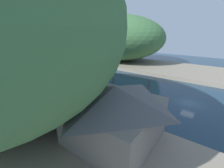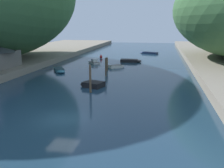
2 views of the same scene
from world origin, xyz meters
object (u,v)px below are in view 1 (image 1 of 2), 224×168
at_px(person_on_quay, 127,116).
at_px(boat_open_rowboat, 92,78).
at_px(channel_buoy_near, 50,76).
at_px(boat_red_skiff, 136,90).
at_px(boat_cabin_cruiser, 79,73).
at_px(boat_far_upstream, 56,65).
at_px(boat_near_quay, 67,81).
at_px(waterfront_building, 114,112).
at_px(boat_moored_right, 84,93).
at_px(boathouse_shed, 64,101).

bearing_deg(person_on_quay, boat_open_rowboat, -18.93).
bearing_deg(channel_buoy_near, boat_open_rowboat, -63.30).
bearing_deg(boat_red_skiff, boat_cabin_cruiser, 12.10).
distance_m(boat_far_upstream, boat_near_quay, 22.85).
relative_size(waterfront_building, boat_far_upstream, 1.95).
bearing_deg(channel_buoy_near, boat_near_quay, -87.47).
relative_size(boat_cabin_cruiser, boat_near_quay, 1.27).
xyz_separation_m(boat_red_skiff, boat_open_rowboat, (0.77, 15.43, -0.08)).
xyz_separation_m(boat_red_skiff, boat_moored_right, (-8.41, 9.34, -0.08)).
xyz_separation_m(boat_near_quay, person_on_quay, (-8.90, -25.20, 1.84)).
bearing_deg(waterfront_building, boat_open_rowboat, 48.91).
bearing_deg(person_on_quay, waterfront_building, 112.10).
xyz_separation_m(boat_far_upstream, boat_red_skiff, (-5.31, -40.05, 0.08)).
bearing_deg(boat_cabin_cruiser, boat_open_rowboat, -15.07).
distance_m(boat_far_upstream, boat_open_rowboat, 25.04).
relative_size(boat_near_quay, channel_buoy_near, 3.49).
bearing_deg(boat_near_quay, waterfront_building, -156.31).
xyz_separation_m(waterfront_building, boat_far_upstream, (23.17, 45.98, -4.56)).
relative_size(boat_cabin_cruiser, channel_buoy_near, 4.43).
bearing_deg(person_on_quay, boathouse_shed, 35.75).
bearing_deg(boat_moored_right, boat_open_rowboat, -177.17).
relative_size(waterfront_building, boat_cabin_cruiser, 2.31).
xyz_separation_m(boat_cabin_cruiser, boat_moored_right, (-11.05, -13.84, -0.03)).
xyz_separation_m(boat_moored_right, person_on_quay, (-5.52, -14.86, 1.88)).
bearing_deg(person_on_quay, boat_moored_right, -4.25).
relative_size(waterfront_building, boat_red_skiff, 3.00).
bearing_deg(boat_open_rowboat, waterfront_building, -81.36).
xyz_separation_m(boathouse_shed, channel_buoy_near, (12.09, 23.26, -2.79)).
height_order(boathouse_shed, boat_red_skiff, boathouse_shed).
height_order(boathouse_shed, boat_far_upstream, boathouse_shed).
bearing_deg(boat_near_quay, boathouse_shed, -168.87).
distance_m(boathouse_shed, boat_moored_right, 10.73).
distance_m(waterfront_building, boathouse_shed, 10.47).
bearing_deg(boat_cabin_cruiser, channel_buoy_near, -120.78).
bearing_deg(boat_near_quay, channel_buoy_near, 52.82).
xyz_separation_m(boat_open_rowboat, person_on_quay, (-14.70, -20.95, 1.88)).
bearing_deg(boathouse_shed, waterfront_building, -92.13).
bearing_deg(person_on_quay, boat_cabin_cruiser, -13.86).
relative_size(boat_cabin_cruiser, boat_red_skiff, 1.30).
xyz_separation_m(waterfront_building, channel_buoy_near, (12.47, 33.60, -4.40)).
bearing_deg(boat_moored_right, boat_near_quay, -138.80).
height_order(boat_far_upstream, boat_near_quay, boat_near_quay).
bearing_deg(channel_buoy_near, boat_far_upstream, 49.17).
distance_m(boat_cabin_cruiser, person_on_quay, 33.19).
xyz_separation_m(boat_near_quay, boat_moored_right, (-3.38, -10.34, -0.04)).
bearing_deg(boat_near_quay, boat_far_upstream, 23.36).
relative_size(boat_open_rowboat, boat_moored_right, 0.70).
bearing_deg(boat_open_rowboat, channel_buoy_near, 166.42).
relative_size(boat_cabin_cruiser, boat_far_upstream, 0.85).
relative_size(boat_cabin_cruiser, person_on_quay, 2.74).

